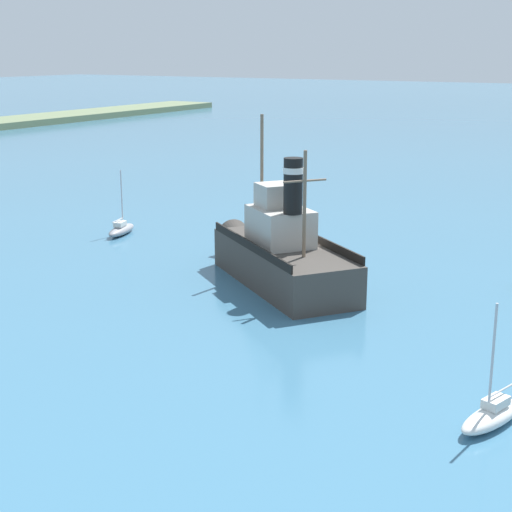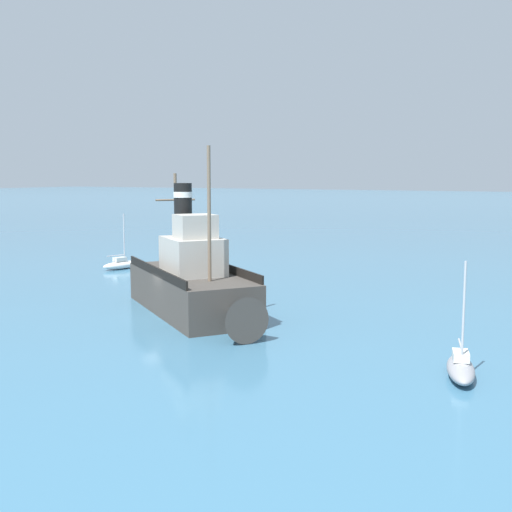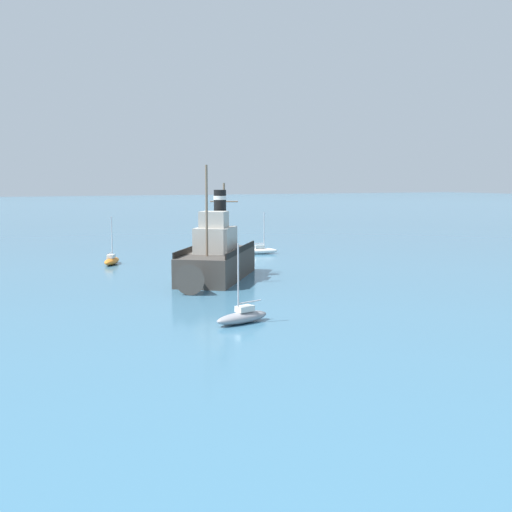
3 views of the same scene
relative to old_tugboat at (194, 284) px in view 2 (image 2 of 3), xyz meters
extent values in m
plane|color=teal|center=(1.16, -1.05, -1.83)|extent=(600.00, 600.00, 0.00)
cube|color=#423D38|center=(-0.36, -0.50, -0.63)|extent=(10.66, 12.27, 2.40)
cone|color=#423D38|center=(3.91, 5.30, -0.63)|extent=(3.32, 3.33, 2.35)
cube|color=#B2ADA3|center=(-0.07, -0.09, 1.67)|extent=(4.79, 5.00, 2.20)
cube|color=#B2ADA3|center=(0.23, 0.31, 3.47)|extent=(2.96, 2.92, 1.40)
cylinder|color=black|center=(-1.08, -1.46, 4.37)|extent=(1.10, 1.10, 3.20)
cylinder|color=silver|center=(-1.08, -1.46, 5.27)|extent=(1.16, 1.16, 0.35)
cylinder|color=#75604C|center=(1.59, 2.16, 4.32)|extent=(0.20, 0.20, 7.50)
cylinder|color=#75604C|center=(-1.97, -2.67, 3.57)|extent=(0.20, 0.20, 6.00)
cylinder|color=#75604C|center=(-1.97, -2.67, 4.89)|extent=(2.16, 1.64, 0.12)
cube|color=black|center=(-2.10, 0.78, 0.82)|extent=(6.86, 9.25, 0.50)
cube|color=black|center=(1.37, -1.77, 0.82)|extent=(6.86, 9.25, 0.50)
ellipsoid|color=white|center=(-12.28, -16.02, -1.48)|extent=(3.96, 2.10, 0.70)
cube|color=silver|center=(-12.08, -16.07, -0.95)|extent=(1.23, 0.92, 0.36)
cylinder|color=#B7B7BC|center=(-12.56, -15.93, 0.97)|extent=(0.10, 0.10, 4.20)
cylinder|color=#B7B7BC|center=(-11.70, -16.18, -0.58)|extent=(1.75, 0.57, 0.08)
ellipsoid|color=gray|center=(4.88, 16.52, -1.48)|extent=(3.96, 2.06, 0.70)
cube|color=silver|center=(4.69, 16.47, -0.95)|extent=(1.23, 0.91, 0.36)
cylinder|color=#B7B7BC|center=(5.17, 16.60, 0.97)|extent=(0.10, 0.10, 4.20)
cylinder|color=#B7B7BC|center=(4.30, 16.37, -0.58)|extent=(1.76, 0.55, 0.08)
camera|label=1|loc=(-39.90, -22.18, 11.87)|focal=55.00mm
camera|label=2|loc=(31.40, 21.38, 6.50)|focal=45.00mm
camera|label=3|loc=(20.59, 51.42, 6.86)|focal=45.00mm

